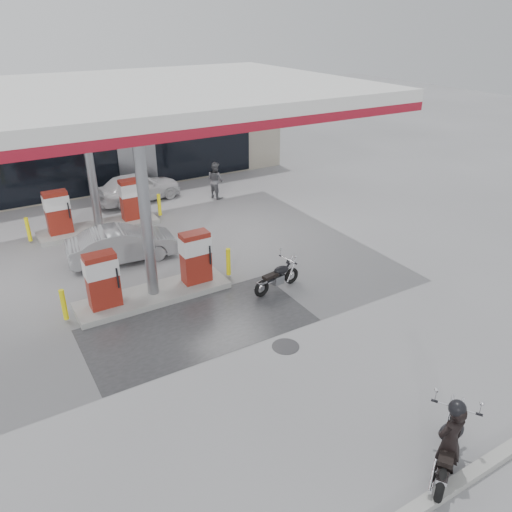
{
  "coord_description": "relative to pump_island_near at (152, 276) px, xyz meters",
  "views": [
    {
      "loc": [
        -3.92,
        -10.47,
        7.61
      ],
      "look_at": [
        2.77,
        0.75,
        1.2
      ],
      "focal_mm": 35.0,
      "sensor_mm": 36.0,
      "label": 1
    }
  ],
  "objects": [
    {
      "name": "pump_island_near",
      "position": [
        0.0,
        0.0,
        0.0
      ],
      "size": [
        5.14,
        1.3,
        1.78
      ],
      "color": "#9E9E99",
      "rests_on": "ground"
    },
    {
      "name": "biker_main",
      "position": [
        2.31,
        -8.68,
        0.1
      ],
      "size": [
        0.63,
        0.45,
        1.62
      ],
      "primitive_type": "imported",
      "rotation": [
        0.0,
        0.0,
        3.03
      ],
      "color": "black",
      "rests_on": "ground"
    },
    {
      "name": "wet_patch",
      "position": [
        0.5,
        -2.0,
        -0.71
      ],
      "size": [
        6.0,
        3.0,
        0.0
      ],
      "primitive_type": "cube",
      "color": "#4C4C4F",
      "rests_on": "ground"
    },
    {
      "name": "ground",
      "position": [
        0.0,
        -2.0,
        -0.71
      ],
      "size": [
        90.0,
        90.0,
        0.0
      ],
      "primitive_type": "plane",
      "color": "gray",
      "rests_on": "ground"
    },
    {
      "name": "sedan_white",
      "position": [
        2.4,
        8.37,
        -0.07
      ],
      "size": [
        3.95,
        2.01,
        1.29
      ],
      "primitive_type": "imported",
      "rotation": [
        0.0,
        0.0,
        1.7
      ],
      "color": "silver",
      "rests_on": "ground"
    },
    {
      "name": "hatchback_silver",
      "position": [
        0.01,
        2.89,
        -0.12
      ],
      "size": [
        3.7,
        1.6,
        1.18
      ],
      "primitive_type": "imported",
      "rotation": [
        0.0,
        0.0,
        1.47
      ],
      "color": "gray",
      "rests_on": "ground"
    },
    {
      "name": "pump_island_far",
      "position": [
        0.0,
        6.0,
        0.0
      ],
      "size": [
        5.14,
        1.3,
        1.78
      ],
      "color": "#9E9E99",
      "rests_on": "ground"
    },
    {
      "name": "main_motorcycle",
      "position": [
        2.47,
        -8.57,
        -0.25
      ],
      "size": [
        1.79,
        1.23,
        1.05
      ],
      "rotation": [
        0.0,
        0.0,
        0.57
      ],
      "color": "black",
      "rests_on": "ground"
    },
    {
      "name": "attendant",
      "position": [
        5.57,
        7.0,
        0.11
      ],
      "size": [
        0.82,
        0.94,
        1.64
      ],
      "primitive_type": "imported",
      "rotation": [
        0.0,
        0.0,
        1.85
      ],
      "color": "#58585D",
      "rests_on": "ground"
    },
    {
      "name": "canopy",
      "position": [
        0.0,
        3.0,
        4.56
      ],
      "size": [
        16.0,
        10.02,
        5.51
      ],
      "color": "silver",
      "rests_on": "ground"
    },
    {
      "name": "drain_cover",
      "position": [
        2.0,
        -4.0,
        -0.71
      ],
      "size": [
        0.7,
        0.7,
        0.01
      ],
      "primitive_type": "cylinder",
      "color": "#38383A",
      "rests_on": "ground"
    },
    {
      "name": "parked_motorcycle",
      "position": [
        3.4,
        -1.46,
        -0.31
      ],
      "size": [
        1.74,
        0.67,
        0.9
      ],
      "rotation": [
        0.0,
        0.0,
        0.16
      ],
      "color": "black",
      "rests_on": "ground"
    },
    {
      "name": "store_building",
      "position": [
        0.01,
        13.94,
        1.3
      ],
      "size": [
        22.0,
        8.22,
        4.0
      ],
      "color": "#B1A894",
      "rests_on": "ground"
    }
  ]
}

